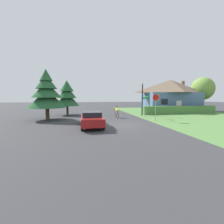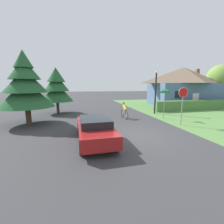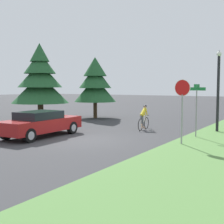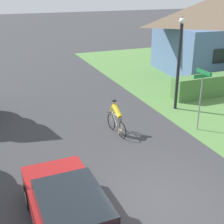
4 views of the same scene
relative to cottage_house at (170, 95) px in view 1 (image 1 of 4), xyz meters
name	(u,v)px [view 1 (image 1 of 4)]	position (x,y,z in m)	size (l,w,h in m)	color
ground_plane	(118,125)	(-12.41, -11.87, -2.97)	(140.00, 140.00, 0.00)	#38383A
grass_verge_right	(198,117)	(-0.64, -7.87, -2.97)	(16.00, 36.00, 0.01)	#568442
cottage_house	(170,95)	(0.00, 0.00, 0.00)	(10.11, 7.22, 5.73)	slate
hedge_row	(180,110)	(-0.99, -4.44, -2.36)	(11.92, 0.90, 1.22)	#4C7A3D
sedan_left_lane	(91,119)	(-14.89, -12.19, -2.29)	(1.89, 4.68, 1.32)	maroon
cyclist	(117,112)	(-11.53, -7.03, -2.26)	(0.44, 1.71, 1.48)	black
stop_sign	(156,102)	(-8.01, -10.37, -0.92)	(0.74, 0.09, 2.90)	gray
street_lamp	(142,97)	(-7.58, -5.49, -0.37)	(0.28, 0.28, 4.62)	black
street_name_sign	(146,103)	(-8.06, -8.03, -1.10)	(0.90, 0.90, 2.70)	gray
conifer_tall_near	(47,93)	(-19.61, -7.38, 0.06)	(4.07, 4.07, 5.67)	#4C3823
conifer_tall_far	(67,95)	(-17.92, -2.87, -0.09)	(3.39, 3.39, 4.95)	#4C3823
deciduous_tree_right	(203,89)	(6.16, -0.62, 1.16)	(4.00, 4.00, 6.25)	#4C3823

